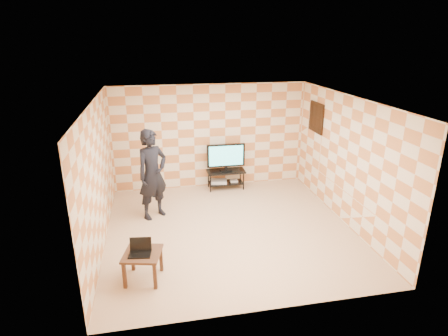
{
  "coord_description": "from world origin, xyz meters",
  "views": [
    {
      "loc": [
        -1.46,
        -6.79,
        3.83
      ],
      "look_at": [
        0.0,
        0.6,
        1.15
      ],
      "focal_mm": 30.0,
      "sensor_mm": 36.0,
      "label": 1
    }
  ],
  "objects_px": {
    "tv_stand": "(226,175)",
    "side_table": "(143,257)",
    "tv": "(226,156)",
    "person": "(153,174)"
  },
  "relations": [
    {
      "from": "tv",
      "to": "person",
      "type": "bearing_deg",
      "value": -145.96
    },
    {
      "from": "tv_stand",
      "to": "side_table",
      "type": "bearing_deg",
      "value": -120.59
    },
    {
      "from": "tv_stand",
      "to": "person",
      "type": "bearing_deg",
      "value": -145.9
    },
    {
      "from": "tv_stand",
      "to": "tv",
      "type": "distance_m",
      "value": 0.53
    },
    {
      "from": "tv_stand",
      "to": "tv",
      "type": "height_order",
      "value": "tv"
    },
    {
      "from": "tv",
      "to": "person",
      "type": "height_order",
      "value": "person"
    },
    {
      "from": "tv_stand",
      "to": "tv",
      "type": "xyz_separation_m",
      "value": [
        0.0,
        -0.0,
        0.53
      ]
    },
    {
      "from": "tv_stand",
      "to": "side_table",
      "type": "xyz_separation_m",
      "value": [
        -2.11,
        -3.57,
        0.05
      ]
    },
    {
      "from": "side_table",
      "to": "tv",
      "type": "bearing_deg",
      "value": 59.39
    },
    {
      "from": "tv",
      "to": "side_table",
      "type": "height_order",
      "value": "tv"
    }
  ]
}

